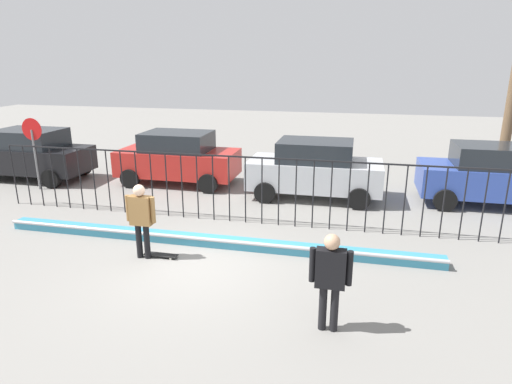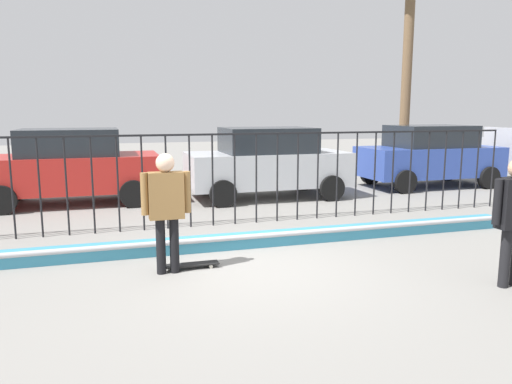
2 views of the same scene
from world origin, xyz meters
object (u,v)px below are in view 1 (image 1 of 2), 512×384
Objects in this scene: skateboarder at (141,215)px; parked_car_blue at (492,175)px; skateboard at (161,255)px; parked_car_red at (178,158)px; camera_operator at (330,274)px; parked_car_black at (32,154)px; parked_car_silver at (315,169)px; stop_sign at (34,144)px.

parked_car_blue is at bearing 14.75° from skateboarder.
skateboard is 10.33m from parked_car_blue.
skateboarder is at bearing -78.12° from parked_car_red.
skateboarder is at bearing 3.27° from camera_operator.
skateboarder is at bearing -39.40° from parked_car_black.
skateboard is at bearing 0.14° from camera_operator.
parked_car_red is 10.47m from parked_car_blue.
parked_car_blue is (5.45, 0.45, 0.00)m from parked_car_silver.
stop_sign is (-14.97, -1.67, 0.64)m from parked_car_blue.
skateboarder is 1.07m from skateboard.
parked_car_red is (-2.04, 6.04, 0.91)m from skateboard.
stop_sign is (-6.54, 4.23, 1.56)m from skateboard.
parked_car_blue is at bearing -0.67° from parked_car_black.
parked_car_silver is 1.72× the size of stop_sign.
parked_car_black reaches higher than skateboarder.
parked_car_blue is at bearing 3.08° from parked_car_silver.
camera_operator is at bearing -43.15° from skateboarder.
parked_car_red is at bearing 176.77° from parked_car_blue.
camera_operator is at bearing -121.80° from parked_car_blue.
camera_operator is (3.98, -2.01, 0.99)m from skateboard.
parked_car_black is 1.00× the size of parked_car_blue.
parked_car_silver reaches higher than camera_operator.
stop_sign is (-9.53, -1.22, 0.64)m from parked_car_silver.
parked_car_black and parked_car_blue have the same top height.
parked_car_blue is (4.45, 7.90, -0.07)m from camera_operator.
parked_car_black is 1.00× the size of parked_car_red.
parked_car_silver is at bearing 81.09° from skateboard.
parked_car_silver is at bearing 7.29° from stop_sign.
parked_car_blue is (8.80, 6.00, -0.08)m from skateboarder.
camera_operator is at bearing -34.85° from parked_car_black.
skateboarder is 1.01× the size of camera_operator.
parked_car_red is at bearing 85.68° from skateboarder.
skateboarder is at bearing -144.78° from skateboard.
skateboard is 0.19× the size of parked_car_red.
parked_car_black is at bearing -5.52° from camera_operator.
parked_car_silver is 5.47m from parked_car_blue.
camera_operator is 12.24m from stop_sign.
camera_operator is at bearing -84.02° from parked_car_silver.
parked_car_red and parked_car_blue have the same top height.
parked_car_red is at bearing 171.58° from parked_car_silver.
parked_car_black is 1.76m from stop_sign.
parked_car_blue is 15.08m from stop_sign.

